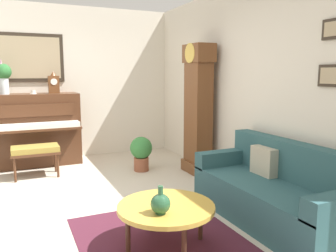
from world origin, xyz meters
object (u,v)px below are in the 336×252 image
couch (275,193)px  teacup (33,93)px  piano_bench (35,151)px  mantel_clock (54,83)px  green_jug (160,204)px  grandfather_clock (198,113)px  potted_plant (141,151)px  coffee_table (166,208)px  flower_vase (3,75)px  piano (36,129)px

couch → teacup: (-3.42, -2.18, 0.95)m
couch → teacup: bearing=-147.5°
piano_bench → mantel_clock: bearing=152.9°
green_jug → piano_bench: bearing=-164.5°
grandfather_clock → potted_plant: 1.12m
coffee_table → green_jug: size_ratio=3.67×
grandfather_clock → couch: 2.07m
grandfather_clock → couch: grandfather_clock is taller
grandfather_clock → piano_bench: bearing=-108.4°
grandfather_clock → mantel_clock: (-1.57, -1.99, 0.44)m
grandfather_clock → coffee_table: 2.54m
piano_bench → flower_vase: (-0.77, -0.38, 1.14)m
potted_plant → piano_bench: bearing=-102.3°
couch → flower_vase: size_ratio=3.28×
couch → green_jug: (0.19, -1.42, 0.18)m
piano → green_jug: size_ratio=6.00×
piano → piano_bench: bearing=-5.1°
mantel_clock → potted_plant: size_ratio=0.68×
mantel_clock → flower_vase: (-0.00, -0.78, 0.14)m
coffee_table → teacup: teacup is taller
piano → mantel_clock: mantel_clock is taller
green_jug → mantel_clock: bearing=-173.6°
grandfather_clock → flower_vase: grandfather_clock is taller
flower_vase → couch: bearing=36.6°
grandfather_clock → flower_vase: size_ratio=3.50×
mantel_clock → potted_plant: (1.12, 1.19, -1.08)m
couch → potted_plant: couch is taller
green_jug → piano: bearing=-168.7°
grandfather_clock → teacup: size_ratio=17.50×
piano → coffee_table: bearing=13.6°
coffee_table → mantel_clock: 3.75m
teacup → potted_plant: size_ratio=0.21×
piano → mantel_clock: size_ratio=3.79×
piano → coffee_table: size_ratio=1.64×
grandfather_clock → potted_plant: bearing=-119.4°
grandfather_clock → coffee_table: (2.00, -1.45, -0.59)m
coffee_table → flower_vase: flower_vase is taller
piano_bench → potted_plant: potted_plant is taller
coffee_table → couch: bearing=91.9°
flower_vase → green_jug: bearing=17.9°
piano → green_jug: 3.79m
flower_vase → potted_plant: 2.57m
piano → flower_vase: 1.03m
potted_plant → grandfather_clock: bearing=60.6°
flower_vase → teacup: flower_vase is taller
grandfather_clock → mantel_clock: bearing=-128.3°
piano → coffee_table: 3.68m
flower_vase → potted_plant: flower_vase is taller
coffee_table → potted_plant: size_ratio=1.57×
grandfather_clock → mantel_clock: 2.57m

